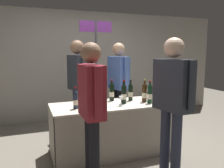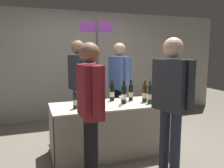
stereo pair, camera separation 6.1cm
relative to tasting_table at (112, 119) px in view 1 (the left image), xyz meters
The scene contains 17 objects.
ground_plane 0.53m from the tasting_table, ahead, with size 12.00×12.00×0.00m, color gray.
back_partition 2.15m from the tasting_table, 90.00° to the left, with size 7.14×0.12×2.44m, color #9E998E.
tasting_table is the anchor object (origin of this frame).
featured_wine_bottle 0.68m from the tasting_table, behind, with size 0.07×0.07×0.30m.
display_bottle_0 0.51m from the tasting_table, 168.32° to the left, with size 0.08×0.08×0.29m.
display_bottle_1 0.64m from the tasting_table, ahead, with size 0.08×0.08×0.35m.
display_bottle_2 0.44m from the tasting_table, 70.46° to the left, with size 0.07×0.07×0.34m.
display_bottle_3 0.53m from the tasting_table, 18.32° to the left, with size 0.07×0.07×0.33m.
display_bottle_4 0.68m from the tasting_table, 16.11° to the right, with size 0.07×0.07×0.34m.
display_bottle_5 0.42m from the tasting_table, ahead, with size 0.08×0.08×0.35m.
wine_glass_near_vendor 0.83m from the tasting_table, 17.01° to the left, with size 0.07×0.07×0.15m.
wine_glass_mid 0.37m from the tasting_table, 61.90° to the right, with size 0.07×0.07×0.14m.
vendor_presenter 1.02m from the tasting_table, 61.70° to the left, with size 0.28×0.63×1.70m.
vendor_assistant 1.04m from the tasting_table, 111.81° to the left, with size 0.31×0.59×1.73m.
taster_foreground_right 1.00m from the tasting_table, 125.37° to the right, with size 0.22×0.62×1.64m.
taster_foreground_left 1.10m from the tasting_table, 64.32° to the right, with size 0.31×0.61×1.70m.
booth_signpost 1.31m from the tasting_table, 86.42° to the left, with size 0.61×0.04×2.13m.
Camera 1 is at (-1.16, -3.10, 1.53)m, focal length 36.33 mm.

